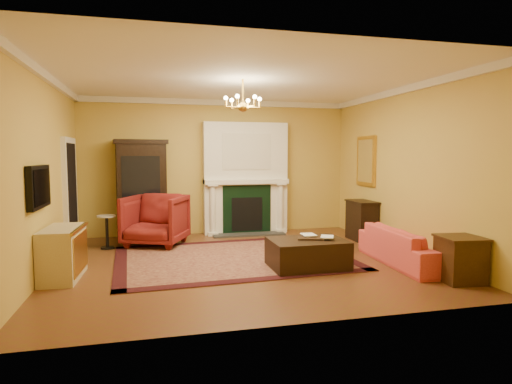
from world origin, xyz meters
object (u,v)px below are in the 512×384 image
object	(u,v)px
pedestal_table	(107,229)
china_cabinet	(142,191)
wingback_armchair	(156,218)
commode	(63,253)
end_table	(460,260)
console_table	(362,221)
coral_sofa	(407,240)
leather_ottoman	(307,253)

from	to	relation	value
pedestal_table	china_cabinet	bearing A→B (deg)	56.15
wingback_armchair	commode	bearing A→B (deg)	-100.36
pedestal_table	end_table	bearing A→B (deg)	-34.08
commode	end_table	size ratio (longest dim) A/B	1.63
wingback_armchair	commode	xyz separation A→B (m)	(-1.32, -2.01, -0.18)
china_cabinet	console_table	distance (m)	4.69
commode	coral_sofa	size ratio (longest dim) A/B	0.49
leather_ottoman	coral_sofa	bearing A→B (deg)	-5.36
pedestal_table	end_table	xyz separation A→B (m)	(5.03, -3.40, -0.07)
leather_ottoman	china_cabinet	bearing A→B (deg)	129.09
pedestal_table	end_table	distance (m)	6.07
china_cabinet	wingback_armchair	xyz separation A→B (m)	(0.28, -0.85, -0.45)
wingback_armchair	end_table	size ratio (longest dim) A/B	1.80
coral_sofa	console_table	world-z (taller)	console_table
china_cabinet	console_table	world-z (taller)	china_cabinet
wingback_armchair	end_table	xyz separation A→B (m)	(4.13, -3.49, -0.25)
pedestal_table	console_table	xyz separation A→B (m)	(5.09, -0.38, 0.03)
wingback_armchair	leather_ottoman	xyz separation A→B (m)	(2.30, -2.29, -0.32)
china_cabinet	wingback_armchair	bearing A→B (deg)	-79.58
china_cabinet	console_table	xyz separation A→B (m)	(4.46, -1.32, -0.61)
china_cabinet	commode	distance (m)	3.11
china_cabinet	end_table	distance (m)	6.22
china_cabinet	leather_ottoman	world-z (taller)	china_cabinet
wingback_armchair	console_table	distance (m)	4.22
end_table	leather_ottoman	bearing A→B (deg)	146.64
wingback_armchair	console_table	xyz separation A→B (m)	(4.19, -0.47, -0.15)
wingback_armchair	coral_sofa	xyz separation A→B (m)	(3.98, -2.44, -0.16)
end_table	leather_ottoman	world-z (taller)	end_table
china_cabinet	console_table	size ratio (longest dim) A/B	2.52
china_cabinet	leather_ottoman	distance (m)	4.13
pedestal_table	end_table	size ratio (longest dim) A/B	1.04
end_table	console_table	size ratio (longest dim) A/B	0.77
end_table	leather_ottoman	distance (m)	2.19
china_cabinet	end_table	world-z (taller)	china_cabinet
wingback_armchair	pedestal_table	xyz separation A→B (m)	(-0.90, -0.09, -0.18)
pedestal_table	leather_ottoman	xyz separation A→B (m)	(3.21, -2.20, -0.14)
wingback_armchair	leather_ottoman	distance (m)	3.26
commode	leather_ottoman	size ratio (longest dim) A/B	0.85
coral_sofa	console_table	bearing A→B (deg)	-3.27
commode	console_table	xyz separation A→B (m)	(5.51, 1.54, 0.03)
commode	leather_ottoman	distance (m)	3.64
end_table	console_table	bearing A→B (deg)	88.86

